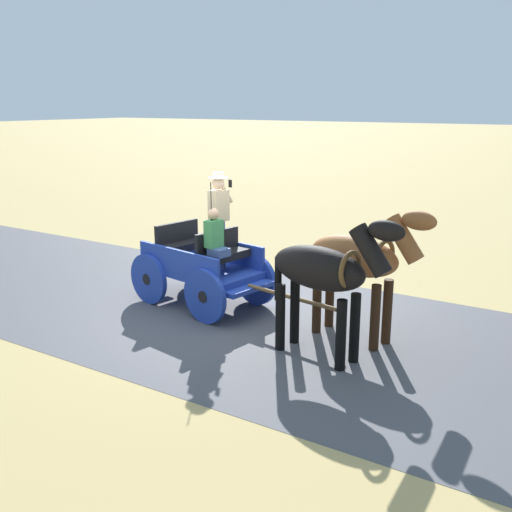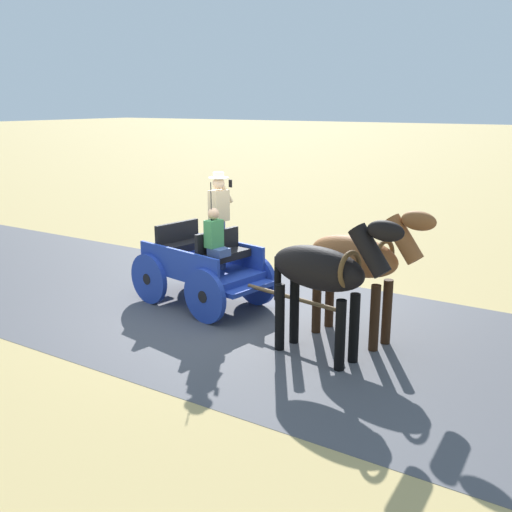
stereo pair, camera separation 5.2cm
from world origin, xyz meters
name	(u,v)px [view 1 (the left image)]	position (x,y,z in m)	size (l,w,h in m)	color
ground_plane	(216,313)	(0.00, 0.00, 0.00)	(200.00, 200.00, 0.00)	tan
road_surface	(216,313)	(0.00, 0.00, 0.00)	(5.64, 160.00, 0.01)	#4C4C51
horse_drawn_carriage	(205,263)	(-0.28, -0.45, 0.82)	(1.81, 4.51, 2.50)	#1E3899
horse_near_side	(359,260)	(-0.22, 2.61, 1.32)	(0.82, 2.15, 2.21)	brown
horse_off_side	(324,272)	(0.70, 2.45, 1.32)	(0.79, 2.15, 2.21)	black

